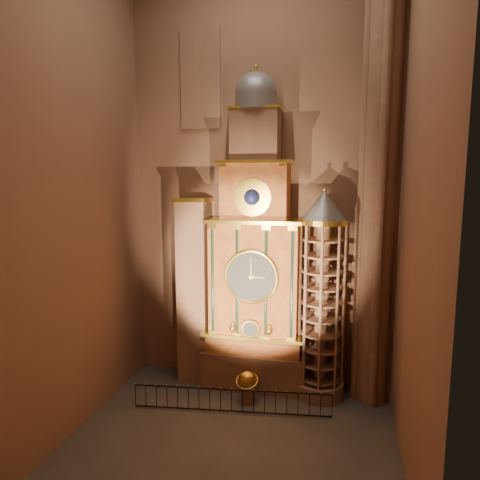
% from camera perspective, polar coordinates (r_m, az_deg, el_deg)
% --- Properties ---
extents(floor, '(14.00, 14.00, 0.00)m').
position_cam_1_polar(floor, '(20.54, -1.03, -24.88)').
color(floor, '#383330').
rests_on(floor, ground).
extents(wall_back, '(22.00, 0.00, 22.00)m').
position_cam_1_polar(wall_back, '(23.09, 2.58, 7.64)').
color(wall_back, '#8D644C').
rests_on(wall_back, floor).
extents(wall_left, '(0.00, 22.00, 22.00)m').
position_cam_1_polar(wall_left, '(20.13, -20.98, 7.06)').
color(wall_left, '#8D644C').
rests_on(wall_left, floor).
extents(wall_right, '(0.00, 22.00, 22.00)m').
position_cam_1_polar(wall_right, '(16.92, 22.69, 6.87)').
color(wall_right, '#8D644C').
rests_on(wall_right, floor).
extents(astronomical_clock, '(5.60, 2.41, 16.70)m').
position_cam_1_polar(astronomical_clock, '(22.53, 2.02, -3.44)').
color(astronomical_clock, '#8C634C').
rests_on(astronomical_clock, floor).
extents(portrait_tower, '(1.80, 1.60, 10.20)m').
position_cam_1_polar(portrait_tower, '(23.77, -6.11, -6.65)').
color(portrait_tower, '#8C634C').
rests_on(portrait_tower, floor).
extents(stair_turret, '(2.50, 2.50, 10.80)m').
position_cam_1_polar(stair_turret, '(22.21, 10.84, -7.49)').
color(stair_turret, '#8C634C').
rests_on(stair_turret, floor).
extents(gothic_pier, '(2.04, 2.04, 22.00)m').
position_cam_1_polar(gothic_pier, '(21.78, 18.18, 7.23)').
color(gothic_pier, '#8C634C').
rests_on(gothic_pier, floor).
extents(stained_glass_window, '(2.20, 0.14, 5.20)m').
position_cam_1_polar(stained_glass_window, '(24.40, -5.29, 20.66)').
color(stained_glass_window, navy).
rests_on(stained_glass_window, wall_back).
extents(celestial_globe, '(1.22, 1.16, 1.64)m').
position_cam_1_polar(celestial_globe, '(22.64, 0.93, -18.67)').
color(celestial_globe, '#8C634C').
rests_on(celestial_globe, floor).
extents(iron_railing, '(9.46, 1.23, 1.16)m').
position_cam_1_polar(iron_railing, '(21.94, -1.15, -20.64)').
color(iron_railing, black).
rests_on(iron_railing, floor).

